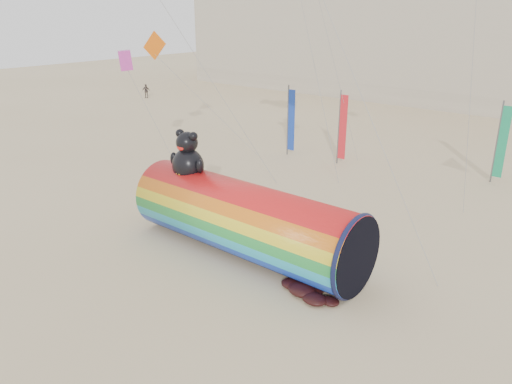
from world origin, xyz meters
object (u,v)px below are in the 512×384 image
Objects in this scene: fabric_bundle at (307,292)px; hotel_building at (412,9)px; windsock_assembly at (245,218)px; kite_handler at (292,261)px.

hotel_building is at bearing 110.13° from fabric_bundle.
kite_handler is at bearing -8.90° from windsock_assembly.
hotel_building is 51.17m from fabric_bundle.
hotel_building is 49.95m from kite_handler.
hotel_building reaches higher than kite_handler.
windsock_assembly is at bearing -74.11° from hotel_building.
windsock_assembly is 7.23× the size of kite_handler.
hotel_building reaches higher than fabric_bundle.
windsock_assembly reaches higher than kite_handler.
hotel_building is at bearing 105.89° from windsock_assembly.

